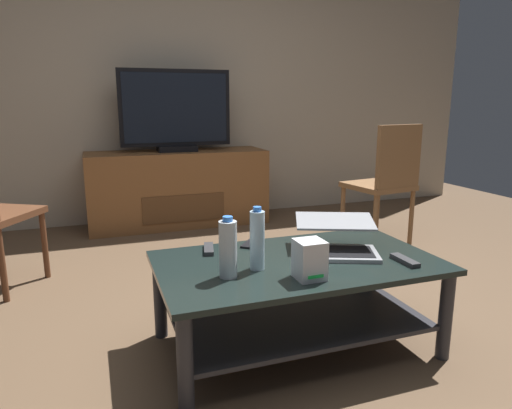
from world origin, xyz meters
TOP-DOWN VIEW (x-y plane):
  - ground_plane at (0.00, 0.00)m, footprint 7.68×7.68m
  - back_wall at (0.00, 2.59)m, footprint 6.40×0.12m
  - coffee_table at (0.03, -0.12)m, footprint 1.24×0.71m
  - media_cabinet at (-0.07, 2.27)m, footprint 1.60×0.52m
  - television at (-0.07, 2.25)m, footprint 0.98×0.20m
  - dining_chair at (1.34, 1.09)m, footprint 0.50×0.50m
  - laptop at (0.25, -0.07)m, footprint 0.47×0.46m
  - router_box at (-0.02, -0.33)m, footprint 0.11×0.12m
  - water_bottle_near at (-0.32, -0.21)m, footprint 0.07×0.07m
  - water_bottle_far at (-0.18, -0.16)m, footprint 0.06×0.06m
  - cell_phone at (-0.09, 0.16)m, footprint 0.14×0.15m
  - tv_remote at (0.46, -0.31)m, footprint 0.04×0.16m
  - soundbar_remote at (-0.31, 0.14)m, footprint 0.08×0.17m

SIDE VIEW (x-z plane):
  - ground_plane at x=0.00m, z-range 0.00..0.00m
  - coffee_table at x=0.03m, z-range 0.08..0.51m
  - media_cabinet at x=-0.07m, z-range 0.00..0.68m
  - cell_phone at x=-0.09m, z-range 0.42..0.43m
  - tv_remote at x=0.46m, z-range 0.42..0.44m
  - soundbar_remote at x=-0.31m, z-range 0.42..0.44m
  - laptop at x=0.25m, z-range 0.41..0.56m
  - router_box at x=-0.02m, z-range 0.42..0.58m
  - dining_chair at x=1.34m, z-range 0.06..1.01m
  - water_bottle_near at x=-0.32m, z-range 0.42..0.67m
  - water_bottle_far at x=-0.18m, z-range 0.42..0.69m
  - television at x=-0.07m, z-range 0.67..1.38m
  - back_wall at x=0.00m, z-range 0.00..2.80m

